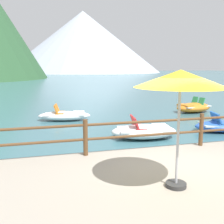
{
  "coord_description": "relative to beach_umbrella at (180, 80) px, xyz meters",
  "views": [
    {
      "loc": [
        -2.77,
        -5.09,
        2.7
      ],
      "look_at": [
        -0.06,
        5.0,
        0.9
      ],
      "focal_mm": 42.87,
      "sensor_mm": 36.0,
      "label": 1
    }
  ],
  "objects": [
    {
      "name": "pedal_boat_0",
      "position": [
        -1.32,
        9.04,
        -2.2
      ],
      "size": [
        2.76,
        1.56,
        0.81
      ],
      "color": "white",
      "rests_on": "ground"
    },
    {
      "name": "dock_railing",
      "position": [
        0.32,
        2.28,
        -1.47
      ],
      "size": [
        23.92,
        0.12,
        0.95
      ],
      "color": "brown",
      "rests_on": "promenade_dock"
    },
    {
      "name": "pedal_boat_2",
      "position": [
        4.88,
        4.93,
        -2.2
      ],
      "size": [
        2.6,
        1.58,
        0.81
      ],
      "color": "blue",
      "rests_on": "ground"
    },
    {
      "name": "pedal_boat_3",
      "position": [
        6.27,
        9.51,
        -2.16
      ],
      "size": [
        2.51,
        1.77,
        0.88
      ],
      "color": "orange",
      "rests_on": "ground"
    },
    {
      "name": "beach_umbrella",
      "position": [
        0.0,
        0.0,
        0.0
      ],
      "size": [
        1.7,
        1.7,
        2.24
      ],
      "color": "#B2B2B7",
      "rests_on": "promenade_dock"
    },
    {
      "name": "ground_plane",
      "position": [
        0.32,
        40.73,
        -2.45
      ],
      "size": [
        200.0,
        200.0,
        0.0
      ],
      "primitive_type": "plane",
      "color": "#3D6B75"
    },
    {
      "name": "distant_peak",
      "position": [
        16.12,
        112.26,
        10.32
      ],
      "size": [
        65.45,
        65.45,
        25.53
      ],
      "primitive_type": "cone",
      "color": "#A8B2C1",
      "rests_on": "ground"
    },
    {
      "name": "pedal_boat_1",
      "position": [
        1.29,
        4.85,
        -2.18
      ],
      "size": [
        2.65,
        1.72,
        0.85
      ],
      "color": "white",
      "rests_on": "ground"
    }
  ]
}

